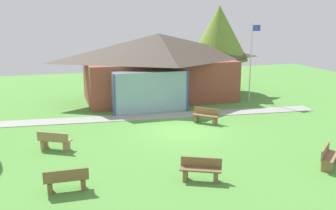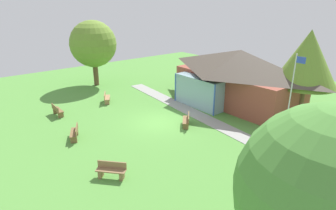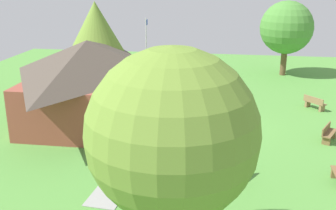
# 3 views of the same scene
# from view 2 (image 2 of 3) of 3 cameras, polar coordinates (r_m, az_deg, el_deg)

# --- Properties ---
(ground_plane) EXTENTS (44.00, 44.00, 0.00)m
(ground_plane) POSITION_cam_2_polar(r_m,az_deg,el_deg) (20.76, -1.76, -3.49)
(ground_plane) COLOR #54933D
(pavilion) EXTENTS (11.05, 7.04, 4.60)m
(pavilion) POSITION_cam_2_polar(r_m,az_deg,el_deg) (24.67, 13.79, 5.67)
(pavilion) COLOR brown
(pavilion) RESTS_ON ground_plane
(footpath) EXTENTS (18.78, 3.02, 0.03)m
(footpath) POSITION_cam_2_polar(r_m,az_deg,el_deg) (22.70, 4.69, -1.38)
(footpath) COLOR #999993
(footpath) RESTS_ON ground_plane
(flagpole) EXTENTS (0.64, 0.08, 5.34)m
(flagpole) POSITION_cam_2_polar(r_m,az_deg,el_deg) (19.68, 23.73, 2.60)
(flagpole) COLOR silver
(flagpole) RESTS_ON ground_plane
(bench_mid_left) EXTENTS (1.52, 1.14, 0.84)m
(bench_mid_left) POSITION_cam_2_polar(r_m,az_deg,el_deg) (25.24, -12.30, 1.39)
(bench_mid_left) COLOR #9E7A51
(bench_mid_left) RESTS_ON ground_plane
(bench_front_left) EXTENTS (1.51, 0.46, 0.84)m
(bench_front_left) POSITION_cam_2_polar(r_m,az_deg,el_deg) (23.42, -21.47, -1.07)
(bench_front_left) COLOR brown
(bench_front_left) RESTS_ON ground_plane
(bench_front_right) EXTENTS (1.42, 1.32, 0.84)m
(bench_front_right) POSITION_cam_2_polar(r_m,az_deg,el_deg) (14.70, -11.37, -12.87)
(bench_front_right) COLOR olive
(bench_front_right) RESTS_ON ground_plane
(bench_rear_near_path) EXTENTS (1.39, 1.35, 0.84)m
(bench_rear_near_path) POSITION_cam_2_polar(r_m,az_deg,el_deg) (20.04, 3.77, -3.17)
(bench_rear_near_path) COLOR brown
(bench_rear_near_path) RESTS_ON ground_plane
(bench_front_center) EXTENTS (1.54, 1.05, 0.84)m
(bench_front_center) POSITION_cam_2_polar(r_m,az_deg,el_deg) (19.12, -18.32, -5.40)
(bench_front_center) COLOR brown
(bench_front_center) RESTS_ON ground_plane
(tree_far_east) EXTENTS (4.40, 4.40, 6.26)m
(tree_far_east) POSITION_cam_2_polar(r_m,az_deg,el_deg) (7.91, 29.56, -15.56)
(tree_far_east) COLOR brown
(tree_far_east) RESTS_ON ground_plane
(tree_behind_pavilion_right) EXTENTS (4.49, 4.49, 6.53)m
(tree_behind_pavilion_right) POSITION_cam_2_polar(r_m,az_deg,el_deg) (22.76, 26.35, 8.40)
(tree_behind_pavilion_right) COLOR brown
(tree_behind_pavilion_right) RESTS_ON ground_plane
(tree_west_hedge) EXTENTS (4.69, 4.69, 6.66)m
(tree_west_hedge) POSITION_cam_2_polar(r_m,az_deg,el_deg) (30.18, -14.89, 11.82)
(tree_west_hedge) COLOR brown
(tree_west_hedge) RESTS_ON ground_plane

